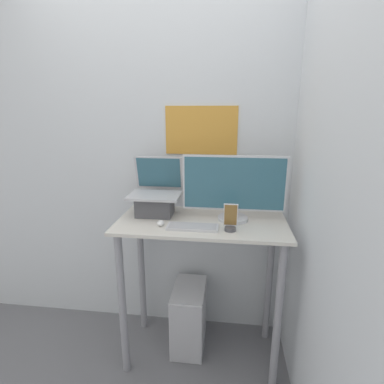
{
  "coord_description": "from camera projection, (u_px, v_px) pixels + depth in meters",
  "views": [
    {
      "loc": [
        0.16,
        -1.45,
        1.62
      ],
      "look_at": [
        -0.06,
        0.26,
        1.15
      ],
      "focal_mm": 28.0,
      "sensor_mm": 36.0,
      "label": 1
    }
  ],
  "objects": [
    {
      "name": "ground_plane",
      "position": [
        196.0,
        384.0,
        1.84
      ],
      "size": [
        12.0,
        12.0,
        0.0
      ],
      "primitive_type": "plane",
      "color": "slate"
    },
    {
      "name": "keyboard",
      "position": [
        193.0,
        227.0,
        1.71
      ],
      "size": [
        0.29,
        0.11,
        0.02
      ],
      "color": "silver",
      "rests_on": "desk"
    },
    {
      "name": "cell_phone",
      "position": [
        230.0,
        221.0,
        1.67
      ],
      "size": [
        0.08,
        0.06,
        0.16
      ],
      "color": "#4C4C51",
      "rests_on": "desk"
    },
    {
      "name": "mouse",
      "position": [
        161.0,
        223.0,
        1.75
      ],
      "size": [
        0.04,
        0.06,
        0.03
      ],
      "color": "white",
      "rests_on": "desk"
    },
    {
      "name": "desk",
      "position": [
        201.0,
        254.0,
        1.88
      ],
      "size": [
        1.03,
        0.52,
        0.97
      ],
      "color": "beige",
      "rests_on": "ground_plane"
    },
    {
      "name": "laptop",
      "position": [
        155.0,
        199.0,
        1.92
      ],
      "size": [
        0.32,
        0.28,
        0.36
      ],
      "color": "#4C4C51",
      "rests_on": "desk"
    },
    {
      "name": "wall_side_right",
      "position": [
        323.0,
        181.0,
        1.42
      ],
      "size": [
        0.05,
        6.0,
        2.6
      ],
      "color": "silver",
      "rests_on": "ground_plane"
    },
    {
      "name": "monitor",
      "position": [
        234.0,
        189.0,
        1.79
      ],
      "size": [
        0.62,
        0.18,
        0.4
      ],
      "color": "silver",
      "rests_on": "desk"
    },
    {
      "name": "wall_back",
      "position": [
        207.0,
        158.0,
        2.07
      ],
      "size": [
        6.0,
        0.06,
        2.6
      ],
      "color": "silver",
      "rests_on": "ground_plane"
    },
    {
      "name": "computer_tower",
      "position": [
        189.0,
        317.0,
        2.1
      ],
      "size": [
        0.22,
        0.37,
        0.45
      ],
      "color": "silver",
      "rests_on": "ground_plane"
    }
  ]
}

